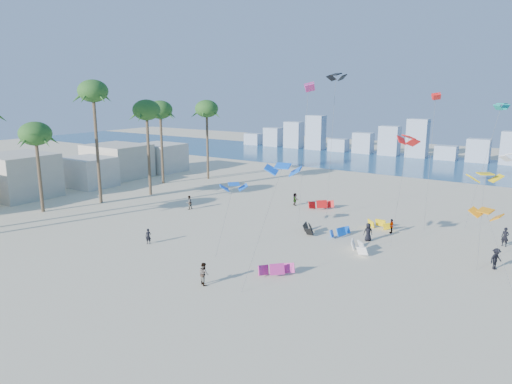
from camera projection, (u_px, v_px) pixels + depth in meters
The scene contains 10 objects.
ground at pixel (113, 279), 37.10m from camera, with size 220.00×220.00×0.00m, color beige.
ocean at pixel (396, 163), 95.51m from camera, with size 220.00×220.00×0.00m, color navy.
kitesurfer_near at pixel (148, 236), 45.29m from camera, with size 0.55×0.36×1.52m, color black.
kitesurfer_mid at pixel (204, 274), 35.83m from camera, with size 0.86×0.67×1.77m, color gray.
kitesurfers_far at pixel (354, 223), 49.28m from camera, with size 35.70×11.26×1.86m.
grounded_kites at pixel (331, 230), 48.12m from camera, with size 13.02×24.53×1.07m.
flying_kites at pixel (387, 129), 46.05m from camera, with size 26.27×30.72×17.02m.
palm_row at pixel (95, 115), 59.66m from camera, with size 8.25×44.80×15.95m.
beachfront_buildings at pixel (76, 169), 71.71m from camera, with size 11.50×43.00×6.00m.
distant_skyline at pixel (405, 143), 103.60m from camera, with size 85.00×3.00×8.40m.
Camera 1 is at (28.79, -22.51, 14.78)m, focal length 32.71 mm.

